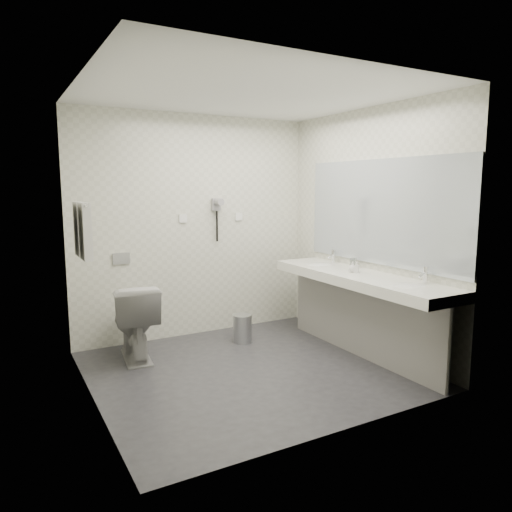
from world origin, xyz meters
TOP-DOWN VIEW (x-y plane):
  - floor at (0.00, 0.00)m, footprint 2.80×2.80m
  - ceiling at (0.00, 0.00)m, footprint 2.80×2.80m
  - wall_back at (0.00, 1.30)m, footprint 2.80×0.00m
  - wall_front at (0.00, -1.30)m, footprint 2.80×0.00m
  - wall_left at (-1.40, 0.00)m, footprint 0.00×2.60m
  - wall_right at (1.40, 0.00)m, footprint 0.00×2.60m
  - vanity_counter at (1.12, -0.20)m, footprint 0.55×2.20m
  - vanity_panel at (1.15, -0.20)m, footprint 0.03×2.15m
  - vanity_post_near at (1.18, -1.24)m, footprint 0.06×0.06m
  - vanity_post_far at (1.18, 0.84)m, footprint 0.06×0.06m
  - mirror at (1.39, -0.20)m, footprint 0.02×2.20m
  - basin_near at (1.12, -0.85)m, footprint 0.40×0.31m
  - basin_far at (1.12, 0.45)m, footprint 0.40×0.31m
  - faucet_near at (1.32, -0.85)m, footprint 0.04×0.04m
  - faucet_far at (1.32, 0.45)m, footprint 0.04×0.04m
  - soap_bottle_a at (1.13, -0.16)m, footprint 0.07×0.07m
  - soap_bottle_b at (1.12, -0.11)m, footprint 0.11×0.11m
  - glass_left at (1.28, 0.08)m, footprint 0.06×0.06m
  - glass_right at (1.32, 0.11)m, footprint 0.06×0.06m
  - toilet at (-0.85, 0.84)m, footprint 0.51×0.80m
  - flush_plate at (-0.85, 1.29)m, footprint 0.18×0.02m
  - pedal_bin at (0.31, 0.75)m, footprint 0.27×0.27m
  - bin_lid at (0.31, 0.75)m, footprint 0.21×0.21m
  - towel_rail at (-1.35, 0.55)m, footprint 0.02×0.62m
  - towel_near at (-1.34, 0.41)m, footprint 0.07×0.24m
  - towel_far at (-1.34, 0.69)m, footprint 0.07×0.24m
  - dryer_cradle at (0.25, 1.27)m, footprint 0.10×0.04m
  - dryer_barrel at (0.25, 1.20)m, footprint 0.08×0.14m
  - dryer_cord at (0.25, 1.26)m, footprint 0.02×0.02m
  - switch_plate_a at (-0.15, 1.29)m, footprint 0.09×0.02m
  - switch_plate_b at (0.55, 1.29)m, footprint 0.09×0.02m

SIDE VIEW (x-z plane):
  - floor at x=0.00m, z-range 0.00..0.00m
  - pedal_bin at x=0.31m, z-range 0.00..0.29m
  - bin_lid at x=0.31m, z-range 0.29..0.31m
  - vanity_panel at x=1.15m, z-range 0.00..0.75m
  - vanity_post_near at x=1.18m, z-range 0.00..0.75m
  - vanity_post_far at x=1.18m, z-range 0.00..0.75m
  - toilet at x=-0.85m, z-range 0.00..0.77m
  - vanity_counter at x=1.12m, z-range 0.75..0.85m
  - basin_near at x=1.12m, z-range 0.81..0.86m
  - basin_far at x=1.12m, z-range 0.81..0.86m
  - glass_right at x=1.32m, z-range 0.85..0.95m
  - glass_left at x=1.28m, z-range 0.85..0.95m
  - soap_bottle_b at x=1.12m, z-range 0.85..0.95m
  - soap_bottle_a at x=1.13m, z-range 0.85..0.96m
  - faucet_near at x=1.32m, z-range 0.85..1.00m
  - faucet_far at x=1.32m, z-range 0.85..1.00m
  - flush_plate at x=-0.85m, z-range 0.89..1.01m
  - wall_back at x=0.00m, z-range -0.15..2.65m
  - wall_front at x=0.00m, z-range -0.15..2.65m
  - wall_left at x=-1.40m, z-range -0.05..2.55m
  - wall_right at x=1.40m, z-range -0.05..2.55m
  - dryer_cord at x=0.25m, z-range 1.07..1.43m
  - towel_near at x=-1.34m, z-range 1.09..1.57m
  - towel_far at x=-1.34m, z-range 1.09..1.57m
  - switch_plate_a at x=-0.15m, z-range 1.31..1.40m
  - switch_plate_b at x=0.55m, z-range 1.31..1.40m
  - mirror at x=1.39m, z-range 0.92..1.98m
  - dryer_cradle at x=0.25m, z-range 1.43..1.57m
  - dryer_barrel at x=0.25m, z-range 1.49..1.57m
  - towel_rail at x=-1.35m, z-range 1.54..1.56m
  - ceiling at x=0.00m, z-range 2.50..2.50m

